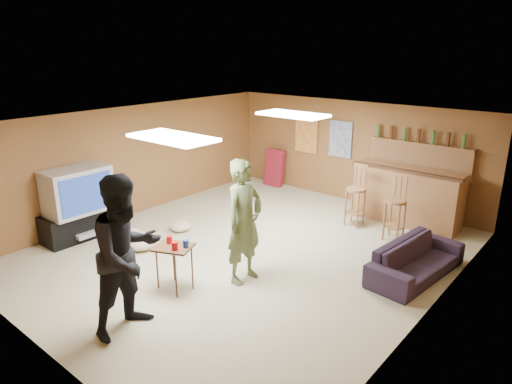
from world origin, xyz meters
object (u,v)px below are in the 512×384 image
Objects in this scene: person_olive at (244,222)px; sofa at (416,260)px; person_black at (127,255)px; tv_body at (78,190)px; bar_counter at (407,196)px; tray_table at (175,268)px.

sofa is (1.91, 1.73, -0.65)m from person_olive.
person_black is (-0.25, -1.79, 0.07)m from person_olive.
tv_body is 0.60× the size of person_olive.
person_olive is 1.81m from person_black.
tv_body is at bearing 102.87° from person_olive.
tv_body is 0.55× the size of bar_counter.
person_black is (2.99, -1.06, 0.08)m from tv_body.
tray_table is (2.67, -0.11, -0.57)m from tv_body.
person_black is at bearing 154.82° from sofa.
person_olive reaches higher than tray_table.
person_olive reaches higher than bar_counter.
person_black reaches higher than tv_body.
person_olive is 1.02× the size of sofa.
tray_table is at bearing 145.99° from person_olive.
sofa is (2.16, 3.52, -0.72)m from person_black.
sofa is at bearing 25.55° from tv_body.
tv_body reaches higher than tray_table.
tray_table is (-0.57, -0.85, -0.59)m from person_olive.
person_black reaches higher than sofa.
person_black is 1.19m from tray_table.
person_olive is at bearing 138.53° from sofa.
tv_body is 0.56× the size of person_black.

